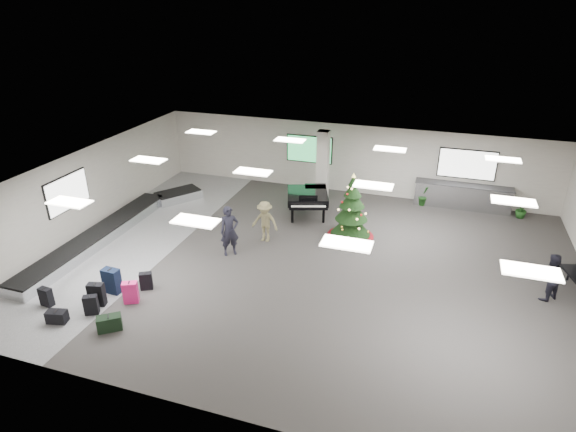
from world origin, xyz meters
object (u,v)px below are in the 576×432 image
(christmas_tree, at_px, (351,215))
(traveler_b, at_px, (265,221))
(service_counter, at_px, (462,196))
(traveler_bench, at_px, (550,277))
(traveler_a, at_px, (230,231))
(potted_plant_left, at_px, (424,195))
(potted_plant_right, at_px, (521,209))
(pink_suitcase, at_px, (131,292))
(baggage_carousel, at_px, (116,228))
(grand_piano, at_px, (308,197))

(christmas_tree, height_order, traveler_b, christmas_tree)
(service_counter, height_order, traveler_b, traveler_b)
(christmas_tree, xyz_separation_m, traveler_bench, (6.51, -2.31, -0.11))
(traveler_a, xyz_separation_m, potted_plant_left, (6.27, 6.69, -0.47))
(traveler_a, bearing_deg, potted_plant_left, 7.83)
(traveler_bench, distance_m, potted_plant_right, 6.18)
(pink_suitcase, height_order, potted_plant_right, potted_plant_right)
(baggage_carousel, xyz_separation_m, traveler_bench, (15.30, 0.27, 0.56))
(pink_suitcase, xyz_separation_m, potted_plant_left, (7.90, 10.35, 0.11))
(baggage_carousel, bearing_deg, potted_plant_right, 22.95)
(potted_plant_left, relative_size, potted_plant_right, 1.18)
(service_counter, distance_m, potted_plant_right, 2.38)
(pink_suitcase, distance_m, potted_plant_right, 15.67)
(service_counter, bearing_deg, grand_piano, -154.95)
(baggage_carousel, relative_size, christmas_tree, 3.77)
(christmas_tree, bearing_deg, potted_plant_left, 57.89)
(traveler_bench, bearing_deg, traveler_b, -48.25)
(baggage_carousel, bearing_deg, pink_suitcase, -48.78)
(traveler_b, height_order, potted_plant_left, traveler_b)
(traveler_a, bearing_deg, traveler_b, 19.96)
(potted_plant_right, bearing_deg, baggage_carousel, -157.05)
(christmas_tree, distance_m, grand_piano, 2.45)
(pink_suitcase, height_order, christmas_tree, christmas_tree)
(traveler_a, height_order, potted_plant_right, traveler_a)
(traveler_b, bearing_deg, traveler_bench, -2.70)
(christmas_tree, bearing_deg, grand_piano, 148.78)
(pink_suitcase, bearing_deg, service_counter, 22.65)
(pink_suitcase, height_order, traveler_b, traveler_b)
(pink_suitcase, xyz_separation_m, traveler_a, (1.63, 3.66, 0.58))
(potted_plant_right, bearing_deg, pink_suitcase, -139.11)
(traveler_bench, bearing_deg, potted_plant_left, -99.80)
(pink_suitcase, distance_m, potted_plant_left, 13.02)
(grand_piano, bearing_deg, baggage_carousel, -168.14)
(traveler_a, bearing_deg, pink_suitcase, -152.98)
(baggage_carousel, bearing_deg, traveler_a, -1.90)
(traveler_bench, height_order, potted_plant_left, traveler_bench)
(christmas_tree, bearing_deg, traveler_bench, -19.54)
(pink_suitcase, distance_m, traveler_bench, 12.64)
(grand_piano, bearing_deg, service_counter, 6.92)
(baggage_carousel, height_order, traveler_b, traveler_b)
(pink_suitcase, xyz_separation_m, potted_plant_right, (11.85, 10.26, 0.04))
(service_counter, bearing_deg, christmas_tree, -134.39)
(grand_piano, xyz_separation_m, potted_plant_right, (8.51, 2.58, -0.47))
(traveler_b, distance_m, potted_plant_left, 7.63)
(traveler_b, height_order, traveler_bench, traveler_b)
(service_counter, xyz_separation_m, christmas_tree, (-4.06, -4.15, 0.34))
(baggage_carousel, xyz_separation_m, traveler_a, (4.98, -0.17, 0.71))
(traveler_bench, bearing_deg, baggage_carousel, -41.69)
(baggage_carousel, relative_size, potted_plant_left, 10.66)
(traveler_bench, bearing_deg, grand_piano, -65.31)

